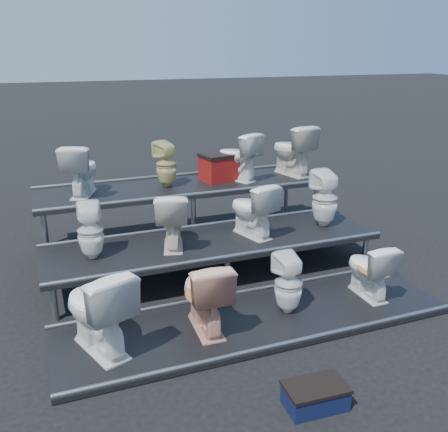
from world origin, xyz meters
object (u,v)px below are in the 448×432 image
object	(u,v)px
toilet_3	(369,269)
toilet_4	(90,231)
toilet_9	(166,164)
toilet_11	(292,150)
toilet_5	(172,219)
toilet_8	(81,170)
step_stool	(315,397)
toilet_6	(252,209)
toilet_7	(325,198)
red_crate	(219,169)
toilet_0	(97,309)
toilet_10	(238,156)
toilet_2	(288,283)
toilet_1	(205,294)

from	to	relation	value
toilet_3	toilet_4	distance (m)	3.21
toilet_9	toilet_4	bearing A→B (deg)	22.45
toilet_9	toilet_11	xyz separation A→B (m)	(2.03, 0.00, 0.07)
toilet_3	toilet_5	distance (m)	2.38
toilet_8	toilet_9	world-z (taller)	toilet_8
step_stool	toilet_6	bearing A→B (deg)	80.14
toilet_7	toilet_8	distance (m)	3.33
toilet_11	red_crate	size ratio (longest dim) A/B	1.59
toilet_0	toilet_10	xyz separation A→B (m)	(2.48, 2.60, 0.74)
toilet_0	step_stool	world-z (taller)	toilet_0
toilet_2	red_crate	size ratio (longest dim) A/B	1.33
toilet_7	toilet_0	bearing A→B (deg)	21.38
toilet_4	toilet_9	world-z (taller)	toilet_9
toilet_1	red_crate	size ratio (longest dim) A/B	1.55
toilet_3	toilet_7	size ratio (longest dim) A/B	0.86
toilet_9	toilet_6	bearing A→B (deg)	97.04
toilet_8	toilet_10	bearing A→B (deg)	-157.81
toilet_3	toilet_7	world-z (taller)	toilet_7
toilet_4	toilet_8	xyz separation A→B (m)	(0.07, 1.30, 0.42)
toilet_3	toilet_6	bearing A→B (deg)	-54.37
toilet_1	toilet_11	world-z (taller)	toilet_11
toilet_4	step_stool	bearing A→B (deg)	122.98
toilet_8	toilet_10	size ratio (longest dim) A/B	0.98
toilet_11	step_stool	size ratio (longest dim) A/B	1.62
toilet_1	toilet_6	xyz separation A→B (m)	(1.09, 1.30, 0.37)
toilet_9	red_crate	distance (m)	0.85
toilet_8	red_crate	world-z (taller)	toilet_8
toilet_3	toilet_5	bearing A→B (deg)	-32.42
toilet_6	toilet_2	bearing A→B (deg)	68.17
toilet_2	toilet_7	size ratio (longest dim) A/B	0.87
toilet_1	toilet_11	bearing A→B (deg)	-129.29
toilet_1	toilet_5	distance (m)	1.35
toilet_3	toilet_4	xyz separation A→B (m)	(-2.91, 1.30, 0.40)
toilet_5	toilet_1	bearing A→B (deg)	104.54
toilet_1	step_stool	bearing A→B (deg)	111.81
toilet_9	toilet_2	bearing A→B (deg)	79.87
toilet_1	toilet_2	xyz separation A→B (m)	(0.94, 0.00, -0.05)
toilet_0	toilet_6	distance (m)	2.53
toilet_6	toilet_5	bearing A→B (deg)	-15.34
toilet_4	toilet_2	bearing A→B (deg)	150.53
toilet_2	toilet_5	bearing A→B (deg)	-57.27
toilet_0	step_stool	xyz separation A→B (m)	(1.52, -1.37, -0.40)
toilet_2	toilet_5	distance (m)	1.64
toilet_2	toilet_1	bearing A→B (deg)	-2.32
toilet_4	toilet_6	world-z (taller)	toilet_6
toilet_3	red_crate	bearing A→B (deg)	-71.62
toilet_7	toilet_10	bearing A→B (deg)	-60.85
toilet_8	toilet_3	bearing A→B (deg)	159.77
toilet_5	step_stool	world-z (taller)	toilet_5
toilet_6	toilet_10	bearing A→B (deg)	-119.95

